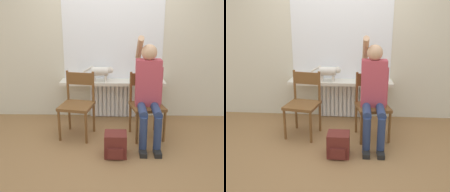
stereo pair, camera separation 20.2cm
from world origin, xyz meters
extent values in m
plane|color=olive|center=(0.00, 0.00, 0.00)|extent=(12.00, 12.00, 0.00)
cube|color=beige|center=(0.00, 1.23, 1.35)|extent=(7.00, 0.06, 2.70)
cube|color=white|center=(0.00, 1.16, 0.31)|extent=(0.77, 0.05, 0.61)
cube|color=white|center=(-0.35, 1.12, 0.31)|extent=(0.05, 0.03, 0.59)
cube|color=white|center=(-0.28, 1.12, 0.31)|extent=(0.05, 0.03, 0.59)
cube|color=white|center=(-0.21, 1.12, 0.31)|extent=(0.05, 0.03, 0.59)
cube|color=white|center=(-0.14, 1.12, 0.31)|extent=(0.05, 0.03, 0.59)
cube|color=white|center=(-0.07, 1.12, 0.31)|extent=(0.05, 0.03, 0.59)
cube|color=white|center=(0.00, 1.12, 0.31)|extent=(0.05, 0.03, 0.59)
cube|color=white|center=(0.07, 1.12, 0.31)|extent=(0.05, 0.03, 0.59)
cube|color=white|center=(0.14, 1.12, 0.31)|extent=(0.05, 0.03, 0.59)
cube|color=white|center=(0.21, 1.12, 0.31)|extent=(0.05, 0.03, 0.59)
cube|color=white|center=(0.28, 1.12, 0.31)|extent=(0.05, 0.03, 0.59)
cube|color=white|center=(0.35, 1.12, 0.31)|extent=(0.05, 0.03, 0.59)
cube|color=silver|center=(0.00, 1.04, 0.64)|extent=(1.68, 0.33, 0.05)
cube|color=white|center=(0.00, 1.20, 1.35)|extent=(1.61, 0.01, 1.39)
cube|color=brown|center=(-0.50, 0.38, 0.46)|extent=(0.51, 0.51, 0.04)
cylinder|color=brown|center=(-0.72, 0.23, 0.22)|extent=(0.04, 0.04, 0.44)
cylinder|color=brown|center=(-0.34, 0.16, 0.22)|extent=(0.04, 0.04, 0.44)
cylinder|color=brown|center=(-0.65, 0.61, 0.22)|extent=(0.04, 0.04, 0.44)
cylinder|color=brown|center=(-0.27, 0.54, 0.22)|extent=(0.04, 0.04, 0.44)
cylinder|color=brown|center=(-0.65, 0.61, 0.70)|extent=(0.04, 0.04, 0.44)
cylinder|color=brown|center=(-0.27, 0.54, 0.70)|extent=(0.04, 0.04, 0.44)
cube|color=brown|center=(-0.46, 0.57, 0.81)|extent=(0.39, 0.10, 0.18)
cube|color=brown|center=(0.50, 0.38, 0.46)|extent=(0.51, 0.51, 0.04)
cylinder|color=brown|center=(0.34, 0.16, 0.22)|extent=(0.04, 0.04, 0.44)
cylinder|color=brown|center=(0.72, 0.23, 0.22)|extent=(0.04, 0.04, 0.44)
cylinder|color=brown|center=(0.27, 0.53, 0.22)|extent=(0.04, 0.04, 0.44)
cylinder|color=brown|center=(0.65, 0.61, 0.22)|extent=(0.04, 0.04, 0.44)
cylinder|color=brown|center=(0.27, 0.53, 0.70)|extent=(0.04, 0.04, 0.44)
cylinder|color=brown|center=(0.65, 0.61, 0.70)|extent=(0.04, 0.04, 0.44)
cube|color=brown|center=(0.46, 0.57, 0.81)|extent=(0.39, 0.10, 0.18)
cylinder|color=navy|center=(0.41, 0.17, 0.50)|extent=(0.11, 0.48, 0.11)
cylinder|color=navy|center=(0.59, 0.17, 0.50)|extent=(0.11, 0.48, 0.11)
cylinder|color=navy|center=(0.41, -0.07, 0.24)|extent=(0.10, 0.10, 0.48)
cylinder|color=navy|center=(0.59, -0.07, 0.24)|extent=(0.10, 0.10, 0.48)
cube|color=black|center=(0.41, -0.13, 0.03)|extent=(0.09, 0.20, 0.06)
cube|color=black|center=(0.59, -0.13, 0.03)|extent=(0.09, 0.20, 0.06)
cube|color=#B74251|center=(0.50, 0.40, 0.80)|extent=(0.34, 0.20, 0.64)
sphere|color=tan|center=(0.50, 0.40, 1.21)|extent=(0.21, 0.21, 0.21)
cylinder|color=tan|center=(0.38, 0.54, 1.24)|extent=(0.08, 0.50, 0.38)
cylinder|color=#B74251|center=(0.65, 0.36, 0.77)|extent=(0.08, 0.08, 0.51)
cylinder|color=silver|center=(-0.20, 0.99, 0.83)|extent=(0.26, 0.14, 0.14)
sphere|color=silver|center=(-0.04, 0.99, 0.85)|extent=(0.10, 0.10, 0.10)
cone|color=silver|center=(-0.04, 0.96, 0.89)|extent=(0.04, 0.04, 0.04)
cone|color=silver|center=(-0.04, 1.01, 0.89)|extent=(0.04, 0.04, 0.04)
cylinder|color=silver|center=(-0.11, 0.95, 0.71)|extent=(0.04, 0.04, 0.10)
cylinder|color=silver|center=(-0.11, 1.02, 0.71)|extent=(0.04, 0.04, 0.10)
cylinder|color=silver|center=(-0.29, 0.95, 0.71)|extent=(0.04, 0.04, 0.10)
cylinder|color=silver|center=(-0.29, 1.02, 0.71)|extent=(0.04, 0.04, 0.10)
cylinder|color=silver|center=(-0.39, 0.99, 0.86)|extent=(0.18, 0.03, 0.12)
cube|color=maroon|center=(0.06, -0.15, 0.15)|extent=(0.27, 0.24, 0.30)
cube|color=maroon|center=(0.06, -0.28, 0.09)|extent=(0.19, 0.03, 0.14)
camera|label=1|loc=(0.08, -3.07, 1.70)|focal=42.00mm
camera|label=2|loc=(0.28, -3.06, 1.70)|focal=42.00mm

